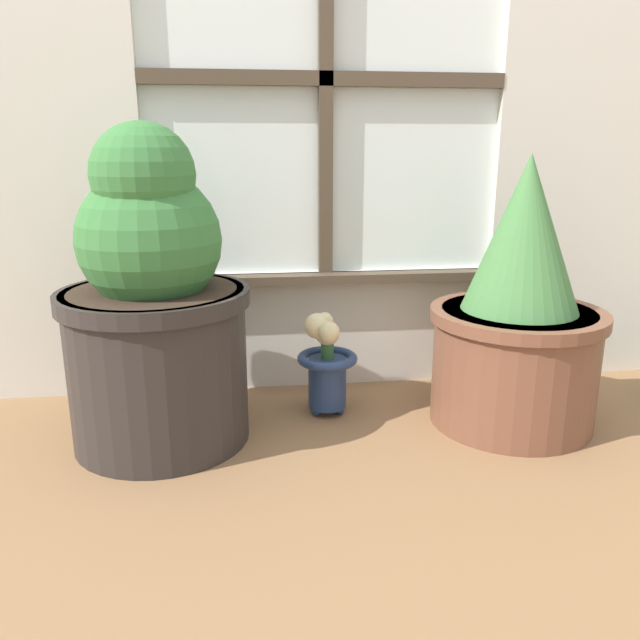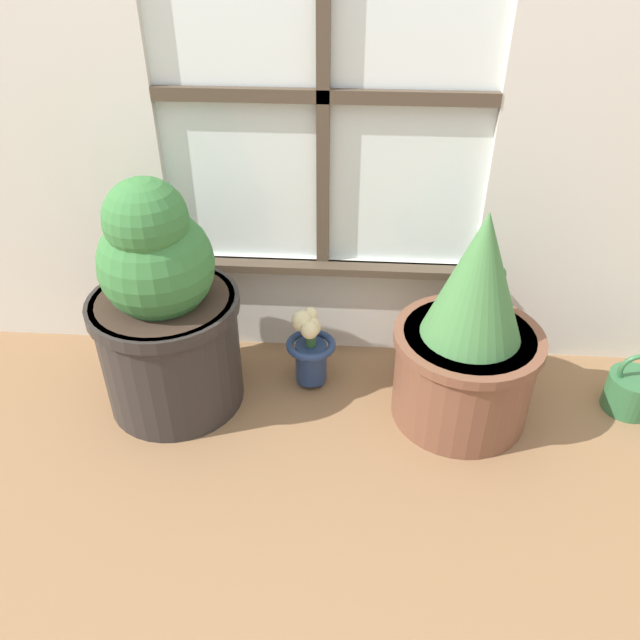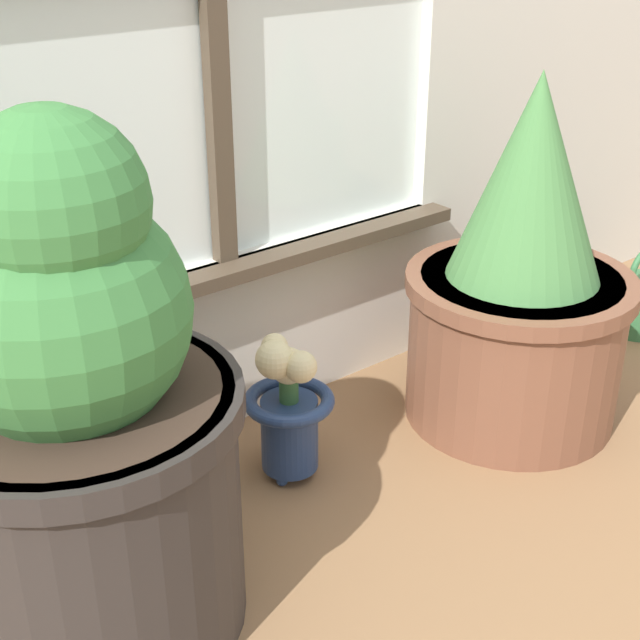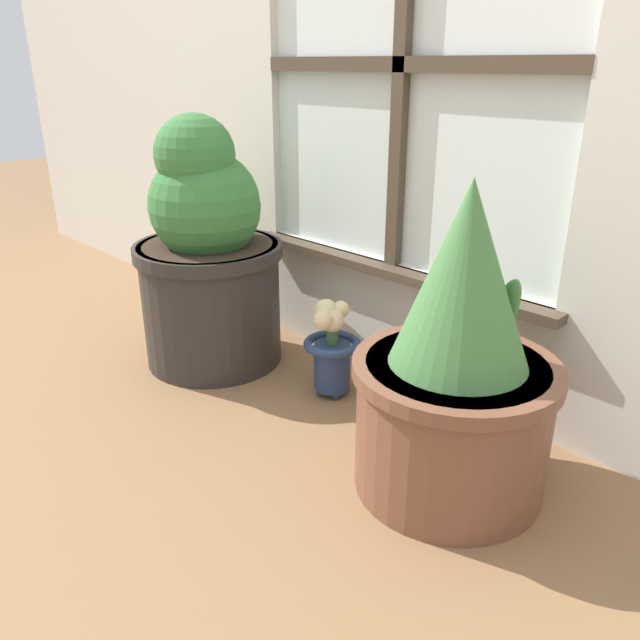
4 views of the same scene
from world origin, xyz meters
TOP-DOWN VIEW (x-y plane):
  - ground_plane at (0.00, 0.00)m, footprint 10.00×10.00m
  - potted_plant_left at (-0.42, 0.21)m, footprint 0.42×0.42m
  - potted_plant_right at (0.42, 0.21)m, footprint 0.41×0.41m
  - flower_vase at (-0.02, 0.31)m, footprint 0.15×0.15m

SIDE VIEW (x-z plane):
  - ground_plane at x=0.00m, z-range 0.00..0.00m
  - flower_vase at x=-0.02m, z-range 0.01..0.27m
  - potted_plant_right at x=0.42m, z-range -0.06..0.58m
  - potted_plant_left at x=-0.42m, z-range -0.04..0.66m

